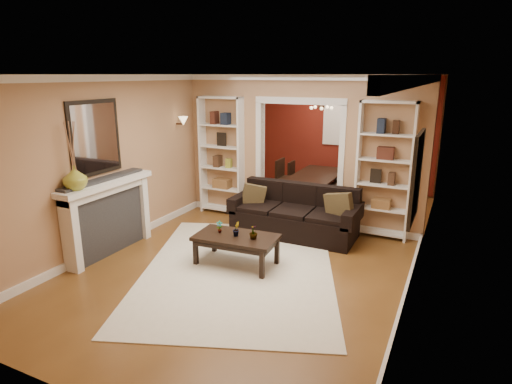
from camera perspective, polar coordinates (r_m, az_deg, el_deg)
The scene contains 30 objects.
floor at distance 7.20m, azimuth 2.29°, elevation -6.64°, with size 8.00×8.00×0.00m, color brown.
ceiling at distance 6.67m, azimuth 2.54°, elevation 15.40°, with size 8.00×8.00×0.00m, color white.
wall_back at distance 10.55m, azimuth 11.09°, elevation 7.78°, with size 8.00×8.00×0.00m, color tan.
wall_front at distance 3.64m, azimuth -23.56°, elevation -7.74°, with size 8.00×8.00×0.00m, color tan.
wall_left at distance 7.95m, azimuth -12.73°, elevation 5.26°, with size 8.00×8.00×0.00m, color tan.
wall_right at distance 6.29m, azimuth 21.60°, elevation 1.92°, with size 8.00×8.00×0.00m, color tan.
partition_wall at distance 7.91m, azimuth 5.86°, elevation 5.50°, with size 4.50×0.15×2.70m, color tan.
red_back_panel at distance 10.53m, azimuth 11.04°, elevation 7.60°, with size 4.44×0.04×2.64m, color maroon.
dining_window at distance 10.46m, azimuth 11.05°, elevation 8.83°, with size 0.78×0.03×0.98m, color #8CA5CC.
area_rug at distance 6.24m, azimuth -2.31°, elevation -10.18°, with size 2.65×3.70×0.01m, color silver.
sofa at distance 7.37m, azimuth 5.16°, elevation -2.61°, with size 2.18×0.94×0.85m, color black.
pillow_left at distance 7.59m, azimuth -0.33°, elevation -0.53°, with size 0.40×0.11×0.40m, color brown.
pillow_right at distance 7.07m, azimuth 11.03°, elevation -1.77°, with size 0.46×0.13×0.46m, color brown.
coffee_table at distance 6.30m, azimuth -2.64°, elevation -7.76°, with size 1.19×0.64×0.45m, color black.
plant_left at distance 6.31m, azimuth -4.90°, elevation -4.67°, with size 0.10×0.06×0.18m, color #336626.
plant_center at distance 6.17m, azimuth -2.67°, elevation -4.95°, with size 0.11×0.09×0.21m, color #336626.
plant_right at distance 6.06m, azimuth -0.35°, elevation -5.36°, with size 0.11×0.11×0.21m, color #336626.
bookshelf_left at distance 8.43m, azimuth -4.56°, elevation 4.77°, with size 0.90×0.30×2.30m, color white.
bookshelf_right at distance 7.41m, azimuth 16.71°, elevation 2.68°, with size 0.90×0.30×2.30m, color white.
fireplace at distance 6.94m, azimuth -18.93°, elevation -3.24°, with size 0.32×1.70×1.16m, color white.
vase at distance 6.38m, azimuth -22.99°, elevation 1.76°, with size 0.33×0.33×0.34m, color #969C32.
mirror at distance 6.77m, azimuth -20.68°, elevation 6.78°, with size 0.03×0.95×1.10m, color silver.
wall_sconce at distance 8.26m, azimuth -10.01°, elevation 9.14°, with size 0.18×0.18×0.22m, color #FFE0A5.
framed_art at distance 5.28m, azimuth 20.49°, elevation 1.83°, with size 0.04×0.85×1.05m, color black.
dining_table at distance 9.57m, azimuth 8.30°, elevation 0.70°, with size 0.94×1.69×0.59m, color black.
dining_chair_nw at distance 9.42m, azimuth 4.59°, elevation 1.64°, with size 0.46×0.46×0.93m, color black.
dining_chair_ne at distance 9.11m, azimuth 11.06°, elevation 0.71°, with size 0.43×0.43×0.87m, color black.
dining_chair_sw at distance 9.99m, azimuth 5.83°, elevation 1.93°, with size 0.38×0.38×0.77m, color black.
dining_chair_se at distance 9.67m, azimuth 11.97°, elevation 1.60°, with size 0.44×0.44×0.89m, color black.
chandelier at distance 9.24m, azimuth 9.20°, elevation 11.00°, with size 0.50×0.50×0.30m, color #342117.
Camera 1 is at (2.62, -6.13, 2.70)m, focal length 30.00 mm.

